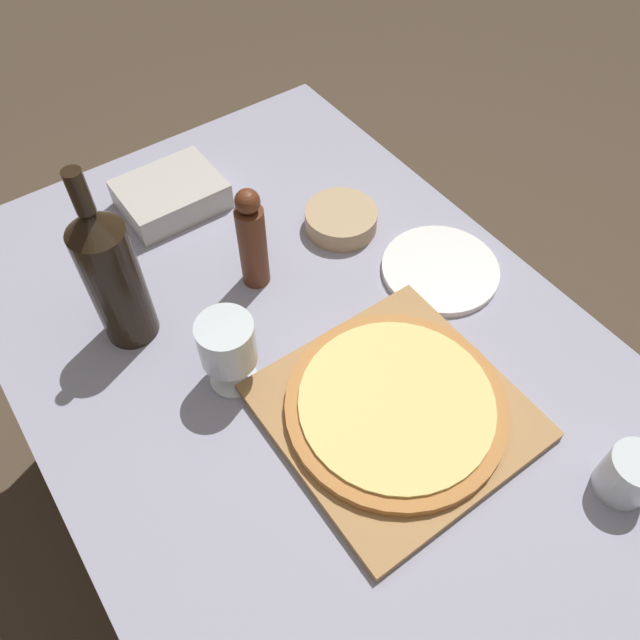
{
  "coord_description": "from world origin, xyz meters",
  "views": [
    {
      "loc": [
        -0.33,
        -0.45,
        1.64
      ],
      "look_at": [
        0.03,
        0.05,
        0.82
      ],
      "focal_mm": 35.0,
      "sensor_mm": 36.0,
      "label": 1
    }
  ],
  "objects_px": {
    "pizza": "(396,405)",
    "wine_bottle": "(112,275)",
    "wine_glass": "(227,344)",
    "small_bowl": "(341,219)",
    "pepper_mill": "(252,240)"
  },
  "relations": [
    {
      "from": "wine_glass",
      "to": "pizza",
      "type": "bearing_deg",
      "value": -49.71
    },
    {
      "from": "wine_bottle",
      "to": "wine_glass",
      "type": "distance_m",
      "value": 0.22
    },
    {
      "from": "pizza",
      "to": "wine_glass",
      "type": "xyz_separation_m",
      "value": [
        -0.17,
        0.2,
        0.07
      ]
    },
    {
      "from": "pizza",
      "to": "pepper_mill",
      "type": "xyz_separation_m",
      "value": [
        -0.03,
        0.37,
        0.07
      ]
    },
    {
      "from": "pizza",
      "to": "wine_glass",
      "type": "height_order",
      "value": "wine_glass"
    },
    {
      "from": "wine_glass",
      "to": "small_bowl",
      "type": "xyz_separation_m",
      "value": [
        0.35,
        0.18,
        -0.08
      ]
    },
    {
      "from": "small_bowl",
      "to": "pepper_mill",
      "type": "bearing_deg",
      "value": -174.73
    },
    {
      "from": "pepper_mill",
      "to": "wine_glass",
      "type": "relative_size",
      "value": 1.47
    },
    {
      "from": "wine_glass",
      "to": "pepper_mill",
      "type": "bearing_deg",
      "value": 48.33
    },
    {
      "from": "wine_bottle",
      "to": "pepper_mill",
      "type": "height_order",
      "value": "wine_bottle"
    },
    {
      "from": "pizza",
      "to": "wine_bottle",
      "type": "relative_size",
      "value": 1.0
    },
    {
      "from": "wine_bottle",
      "to": "pepper_mill",
      "type": "relative_size",
      "value": 1.64
    },
    {
      "from": "pizza",
      "to": "pepper_mill",
      "type": "relative_size",
      "value": 1.63
    },
    {
      "from": "pepper_mill",
      "to": "wine_glass",
      "type": "height_order",
      "value": "pepper_mill"
    },
    {
      "from": "pepper_mill",
      "to": "small_bowl",
      "type": "xyz_separation_m",
      "value": [
        0.21,
        0.02,
        -0.08
      ]
    }
  ]
}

